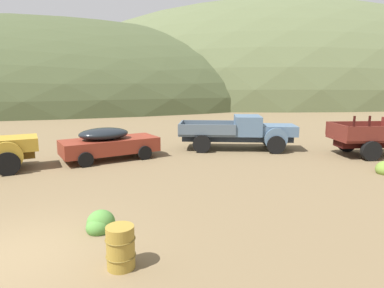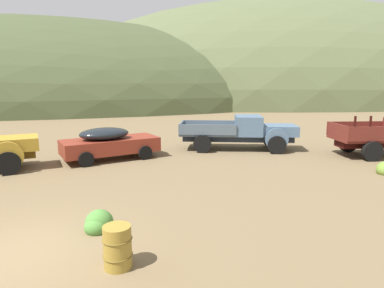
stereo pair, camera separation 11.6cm
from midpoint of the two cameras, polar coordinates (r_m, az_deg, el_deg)
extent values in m
plane|color=brown|center=(8.53, -28.05, -16.52)|extent=(300.00, 300.00, 0.00)
ellipsoid|color=#424C2D|center=(64.12, -23.97, 6.39)|extent=(100.83, 55.47, 28.05)
ellipsoid|color=#56603D|center=(76.80, 16.43, 7.42)|extent=(103.53, 63.38, 39.82)
cube|color=#B28928|center=(16.15, -28.05, 0.10)|extent=(2.21, 2.03, 0.55)
cube|color=#B7B2A8|center=(16.15, -24.95, 0.25)|extent=(0.35, 1.09, 0.44)
cylinder|color=#B28928|center=(15.29, -28.96, -1.88)|extent=(1.21, 0.47, 1.20)
cylinder|color=#B28928|center=(17.17, -28.69, -0.61)|extent=(1.21, 0.47, 1.20)
cylinder|color=black|center=(15.30, -28.88, -2.94)|extent=(1.00, 0.51, 0.96)
cylinder|color=black|center=(17.27, -28.61, -1.49)|extent=(1.00, 0.51, 0.96)
cube|color=maroon|center=(16.57, -13.66, -0.24)|extent=(4.90, 3.24, 0.68)
ellipsoid|color=black|center=(16.39, -14.66, 1.73)|extent=(2.76, 2.32, 0.57)
ellipsoid|color=maroon|center=(17.25, -7.19, 0.63)|extent=(1.43, 1.74, 0.61)
cylinder|color=black|center=(16.23, -7.88, -1.48)|extent=(0.71, 0.41, 0.68)
cylinder|color=black|center=(17.95, -10.22, -0.39)|extent=(0.71, 0.41, 0.68)
cylinder|color=black|center=(15.40, -17.57, -2.55)|extent=(0.71, 0.41, 0.68)
cylinder|color=black|center=(17.19, -19.02, -1.29)|extent=(0.71, 0.41, 0.68)
cube|color=#262D39|center=(18.64, 8.00, 1.08)|extent=(6.09, 2.58, 0.36)
cube|color=slate|center=(18.86, 14.84, 2.34)|extent=(2.30, 2.14, 0.55)
cube|color=#B7B2A8|center=(19.05, 17.48, 2.20)|extent=(0.39, 1.13, 0.44)
cylinder|color=slate|center=(17.90, 14.56, 0.77)|extent=(1.20, 0.50, 1.20)
cylinder|color=slate|center=(19.83, 13.54, 1.75)|extent=(1.20, 0.50, 1.20)
cube|color=slate|center=(18.58, 9.83, 3.20)|extent=(1.88, 2.24, 1.05)
cube|color=black|center=(18.63, 11.79, 3.80)|extent=(0.50, 1.58, 0.59)
cube|color=#4D5B67|center=(18.56, 2.90, 1.88)|extent=(3.50, 2.78, 0.12)
cube|color=#4D5B67|center=(17.52, 2.84, 2.46)|extent=(2.97, 0.94, 0.55)
cube|color=#4D5B67|center=(19.51, 2.97, 3.30)|extent=(2.97, 0.94, 0.55)
cube|color=#4D5B67|center=(18.60, -1.63, 2.95)|extent=(0.65, 1.96, 0.55)
cylinder|color=black|center=(17.89, 14.54, -0.14)|extent=(1.00, 0.53, 0.96)
cylinder|color=black|center=(19.93, 13.48, 0.98)|extent=(1.00, 0.53, 0.96)
cylinder|color=black|center=(17.61, 1.98, 0.02)|extent=(1.00, 0.53, 0.96)
cylinder|color=black|center=(19.67, 2.21, 1.14)|extent=(1.00, 0.53, 0.96)
cube|color=maroon|center=(18.88, 27.78, 0.81)|extent=(3.26, 2.43, 0.12)
cube|color=maroon|center=(17.97, 29.59, 1.54)|extent=(3.00, 0.50, 0.70)
cube|color=maroon|center=(19.69, 26.32, 2.50)|extent=(3.00, 0.50, 0.70)
cube|color=maroon|center=(18.10, 24.00, 2.06)|extent=(0.37, 2.04, 0.70)
cube|color=black|center=(17.26, 26.44, 3.50)|extent=(0.09, 0.09, 0.50)
cube|color=black|center=(17.65, 28.55, 3.46)|extent=(0.09, 0.09, 0.50)
cylinder|color=black|center=(17.93, 28.76, -1.10)|extent=(0.99, 0.41, 0.96)
cylinder|color=black|center=(19.72, 25.43, 0.13)|extent=(0.99, 0.41, 0.96)
cylinder|color=olive|center=(7.14, -12.23, -16.92)|extent=(0.57, 0.57, 0.89)
torus|color=brown|center=(7.06, -12.28, -15.63)|extent=(0.61, 0.61, 0.03)
torus|color=brown|center=(7.22, -12.17, -18.17)|extent=(0.61, 0.61, 0.03)
ellipsoid|color=#4C8438|center=(8.88, -15.76, -13.57)|extent=(0.61, 0.55, 0.49)
ellipsoid|color=#4C8438|center=(8.98, -15.30, -12.91)|extent=(0.71, 0.64, 0.68)
camera|label=1|loc=(0.06, -89.77, 0.04)|focal=30.99mm
camera|label=2|loc=(0.06, 90.23, -0.04)|focal=30.99mm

